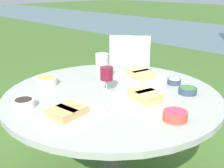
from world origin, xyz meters
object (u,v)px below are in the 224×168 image
object	(u,v)px
dining_table	(112,108)
water_pitcher	(102,68)
wine_glass	(107,74)
chair_far_back	(128,71)

from	to	relation	value
dining_table	water_pitcher	xyz separation A→B (m)	(-0.20, 0.10, 0.21)
water_pitcher	wine_glass	world-z (taller)	water_pitcher
chair_far_back	water_pitcher	size ratio (longest dim) A/B	4.32
chair_far_back	wine_glass	world-z (taller)	wine_glass
chair_far_back	water_pitcher	distance (m)	1.09
dining_table	water_pitcher	size ratio (longest dim) A/B	6.67
dining_table	wine_glass	world-z (taller)	wine_glass
chair_far_back	water_pitcher	xyz separation A→B (m)	(0.54, -0.88, 0.33)
dining_table	water_pitcher	distance (m)	0.30
dining_table	water_pitcher	bearing A→B (deg)	153.22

